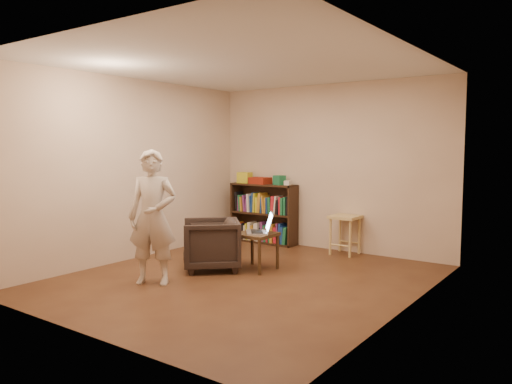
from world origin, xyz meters
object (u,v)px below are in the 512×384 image
Objects in this scene: stool at (345,223)px; side_table at (256,239)px; bookshelf at (264,217)px; person at (153,217)px; laptop at (261,228)px; armchair at (211,244)px.

stool is 1.64m from side_table.
stool is (1.53, -0.06, 0.04)m from bookshelf.
side_table is at bearing 35.76° from person.
stool is at bearing -2.39° from bookshelf.
laptop reaches higher than stool.
bookshelf is at bearing 151.39° from armchair.
side_table is 0.16m from laptop.
bookshelf is at bearing 177.61° from stool.
person is at bearing -65.87° from laptop.
armchair reaches higher than stool.
bookshelf is 1.62× the size of armchair.
laptop is (0.56, 0.37, 0.22)m from armchair.
armchair is at bearing 54.89° from person.
bookshelf is at bearing 69.06° from person.
bookshelf reaches higher than armchair.
armchair is at bearing -75.82° from bookshelf.
bookshelf reaches higher than laptop.
side_table is 0.96× the size of laptop.
side_table is at bearing -58.59° from bookshelf.
stool is 1.16× the size of laptop.
stool is at bearing 108.13° from armchair.
side_table is at bearing -109.45° from stool.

